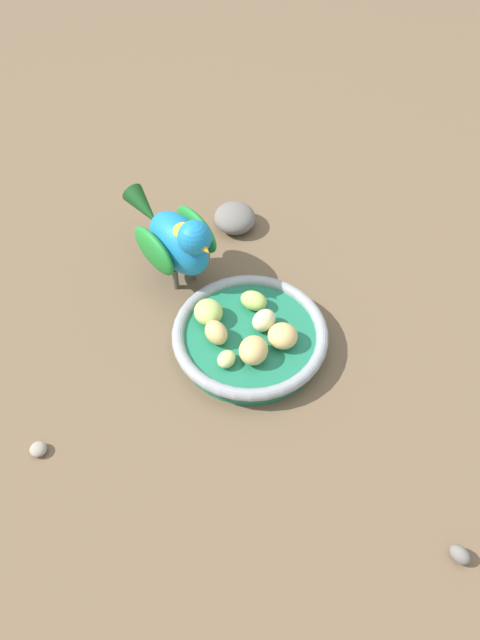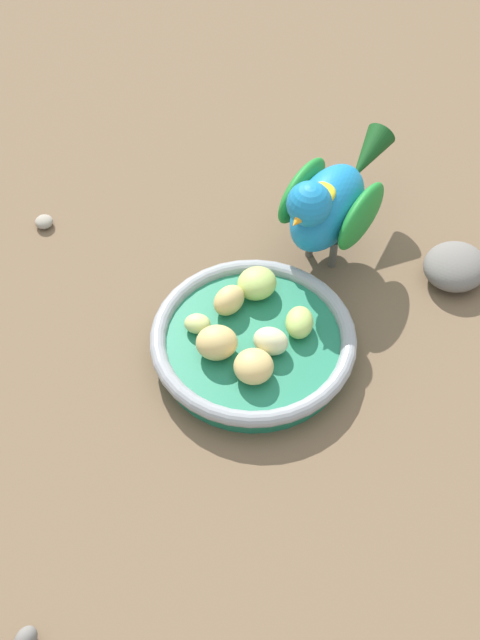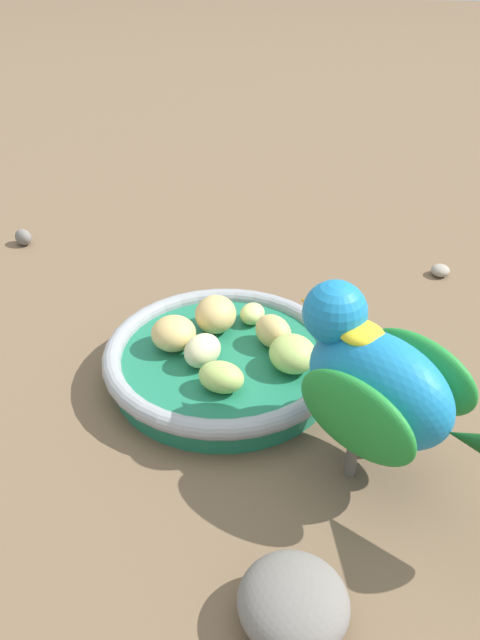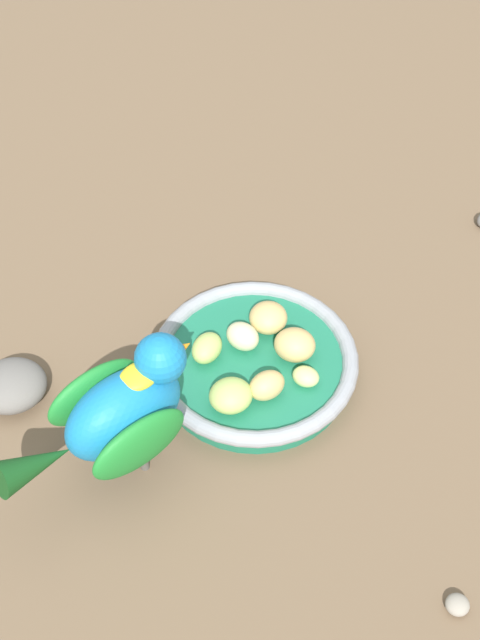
% 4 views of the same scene
% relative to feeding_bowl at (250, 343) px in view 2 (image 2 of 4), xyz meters
% --- Properties ---
extents(ground_plane, '(4.00, 4.00, 0.00)m').
position_rel_feeding_bowl_xyz_m(ground_plane, '(-0.02, 0.00, -0.02)').
color(ground_plane, brown).
extents(feeding_bowl, '(0.20, 0.20, 0.03)m').
position_rel_feeding_bowl_xyz_m(feeding_bowl, '(0.00, 0.00, 0.00)').
color(feeding_bowl, '#1E7251').
rests_on(feeding_bowl, ground_plane).
extents(apple_piece_0, '(0.04, 0.04, 0.03)m').
position_rel_feeding_bowl_xyz_m(apple_piece_0, '(-0.04, -0.01, 0.02)').
color(apple_piece_0, tan).
rests_on(apple_piece_0, feeding_bowl).
extents(apple_piece_1, '(0.05, 0.05, 0.03)m').
position_rel_feeding_bowl_xyz_m(apple_piece_1, '(-0.06, 0.02, 0.02)').
color(apple_piece_1, '#B2CC66').
rests_on(apple_piece_1, feeding_bowl).
extents(apple_piece_2, '(0.04, 0.04, 0.03)m').
position_rel_feeding_bowl_xyz_m(apple_piece_2, '(0.01, 0.02, 0.02)').
color(apple_piece_2, beige).
rests_on(apple_piece_2, feeding_bowl).
extents(apple_piece_3, '(0.04, 0.03, 0.02)m').
position_rel_feeding_bowl_xyz_m(apple_piece_3, '(-0.00, 0.05, 0.02)').
color(apple_piece_3, '#B2CC66').
rests_on(apple_piece_3, feeding_bowl).
extents(apple_piece_4, '(0.04, 0.04, 0.03)m').
position_rel_feeding_bowl_xyz_m(apple_piece_4, '(0.01, -0.03, 0.02)').
color(apple_piece_4, tan).
rests_on(apple_piece_4, feeding_bowl).
extents(apple_piece_5, '(0.03, 0.03, 0.02)m').
position_rel_feeding_bowl_xyz_m(apple_piece_5, '(-0.02, -0.05, 0.02)').
color(apple_piece_5, '#C6D17A').
rests_on(apple_piece_5, feeding_bowl).
extents(apple_piece_6, '(0.04, 0.04, 0.03)m').
position_rel_feeding_bowl_xyz_m(apple_piece_6, '(0.04, -0.00, 0.02)').
color(apple_piece_6, tan).
rests_on(apple_piece_6, feeding_bowl).
extents(parrot, '(0.16, 0.15, 0.13)m').
position_rel_feeding_bowl_xyz_m(parrot, '(-0.12, 0.10, 0.06)').
color(parrot, '#59544C').
rests_on(parrot, ground_plane).
extents(rock_large, '(0.08, 0.08, 0.03)m').
position_rel_feeding_bowl_xyz_m(rock_large, '(-0.06, 0.22, 0.00)').
color(rock_large, slate).
rests_on(rock_large, ground_plane).
extents(pebble_0, '(0.03, 0.03, 0.01)m').
position_rel_feeding_bowl_xyz_m(pebble_0, '(-0.20, -0.19, -0.01)').
color(pebble_0, gray).
rests_on(pebble_0, ground_plane).
extents(pebble_1, '(0.03, 0.03, 0.02)m').
position_rel_feeding_bowl_xyz_m(pebble_1, '(0.25, -0.22, -0.01)').
color(pebble_1, slate).
rests_on(pebble_1, ground_plane).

